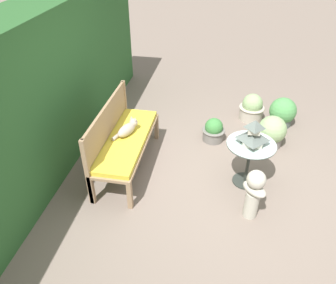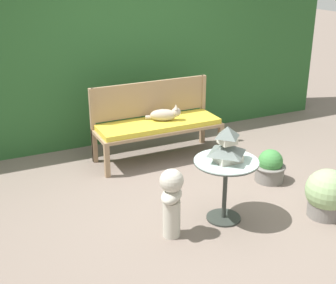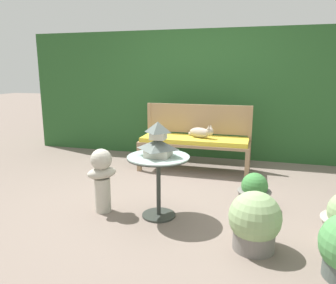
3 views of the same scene
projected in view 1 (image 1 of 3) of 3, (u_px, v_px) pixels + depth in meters
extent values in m
plane|color=#75665B|center=(208.00, 177.00, 4.64)|extent=(30.00, 30.00, 0.00)
cube|color=#285628|center=(37.00, 95.00, 4.37)|extent=(6.40, 0.76, 2.16)
cube|color=#937556|center=(130.00, 196.00, 4.05)|extent=(0.06, 0.06, 0.41)
cube|color=#937556|center=(156.00, 128.00, 5.33)|extent=(0.06, 0.06, 0.41)
cube|color=#937556|center=(92.00, 190.00, 4.13)|extent=(0.06, 0.06, 0.41)
cube|color=#937556|center=(127.00, 125.00, 5.40)|extent=(0.06, 0.06, 0.41)
cube|color=#937556|center=(127.00, 143.00, 4.60)|extent=(1.65, 0.56, 0.04)
cube|color=gold|center=(127.00, 139.00, 4.57)|extent=(1.58, 0.51, 0.06)
cube|color=#937556|center=(88.00, 173.00, 3.96)|extent=(0.06, 0.06, 0.98)
cube|color=#937556|center=(125.00, 109.00, 5.24)|extent=(0.06, 0.06, 0.98)
cube|color=#937556|center=(107.00, 121.00, 4.45)|extent=(1.58, 0.04, 0.45)
ellipsoid|color=#A89989|center=(127.00, 130.00, 4.57)|extent=(0.38, 0.27, 0.15)
sphere|color=#A89989|center=(134.00, 123.00, 4.67)|extent=(0.12, 0.12, 0.12)
cone|color=#A89989|center=(131.00, 118.00, 4.64)|extent=(0.05, 0.05, 0.05)
cone|color=#A89989|center=(135.00, 119.00, 4.61)|extent=(0.05, 0.05, 0.05)
cylinder|color=#A89989|center=(117.00, 136.00, 4.53)|extent=(0.20, 0.12, 0.05)
cylinder|color=#2D332D|center=(245.00, 181.00, 4.56)|extent=(0.35, 0.35, 0.02)
cylinder|color=#2D332D|center=(248.00, 164.00, 4.38)|extent=(0.04, 0.04, 0.64)
cylinder|color=silver|center=(251.00, 144.00, 4.19)|extent=(0.63, 0.63, 0.01)
torus|color=#2D332D|center=(251.00, 145.00, 4.20)|extent=(0.64, 0.64, 0.02)
cube|color=beige|center=(252.00, 141.00, 4.17)|extent=(0.24, 0.24, 0.08)
pyramid|color=#56605B|center=(253.00, 136.00, 4.12)|extent=(0.32, 0.32, 0.10)
cube|color=beige|center=(254.00, 130.00, 4.07)|extent=(0.15, 0.15, 0.07)
pyramid|color=#56605B|center=(255.00, 124.00, 4.02)|extent=(0.20, 0.20, 0.11)
cylinder|color=#B7B2A3|center=(251.00, 204.00, 3.96)|extent=(0.17, 0.17, 0.37)
ellipsoid|color=#B7B2A3|center=(254.00, 189.00, 3.81)|extent=(0.35, 0.35, 0.12)
sphere|color=#B7B2A3|center=(256.00, 180.00, 3.73)|extent=(0.22, 0.22, 0.22)
cylinder|color=#ADA393|center=(251.00, 113.00, 5.88)|extent=(0.41, 0.41, 0.24)
torus|color=#ADA393|center=(252.00, 107.00, 5.82)|extent=(0.45, 0.45, 0.03)
sphere|color=#89A870|center=(252.00, 104.00, 5.78)|extent=(0.35, 0.35, 0.35)
cylinder|color=slate|center=(270.00, 139.00, 5.23)|extent=(0.35, 0.35, 0.21)
torus|color=slate|center=(271.00, 134.00, 5.17)|extent=(0.39, 0.39, 0.03)
sphere|color=#89A870|center=(272.00, 130.00, 5.12)|extent=(0.44, 0.44, 0.44)
cylinder|color=slate|center=(213.00, 135.00, 5.35)|extent=(0.34, 0.34, 0.20)
torus|color=slate|center=(214.00, 130.00, 5.30)|extent=(0.37, 0.37, 0.03)
sphere|color=#3D7F3D|center=(214.00, 127.00, 5.26)|extent=(0.29, 0.29, 0.29)
cylinder|color=#4C5651|center=(281.00, 119.00, 5.75)|extent=(0.36, 0.36, 0.19)
torus|color=#4C5651|center=(282.00, 115.00, 5.70)|extent=(0.40, 0.40, 0.03)
sphere|color=#4C8E4C|center=(283.00, 111.00, 5.65)|extent=(0.46, 0.46, 0.46)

